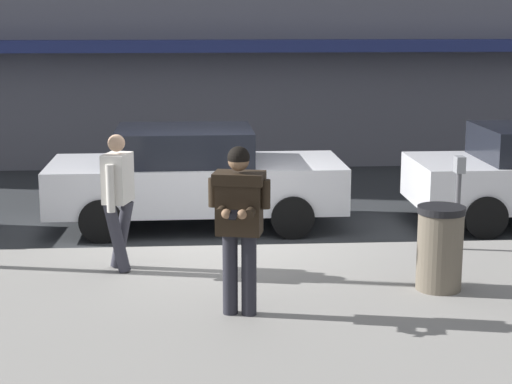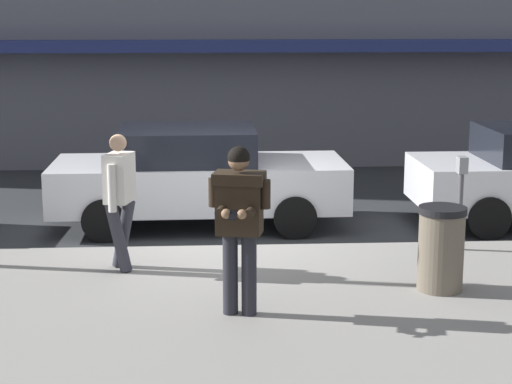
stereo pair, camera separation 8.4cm
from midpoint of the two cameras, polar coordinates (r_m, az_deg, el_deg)
ground_plane at (r=12.00m, az=-2.25°, el=-3.96°), size 80.00×80.00×0.00m
sidewalk at (r=9.34m, az=4.30°, el=-8.21°), size 32.00×5.30×0.14m
curb_paint_line at (r=12.11m, az=2.49°, el=-3.80°), size 28.00×0.12×0.01m
parked_sedan_mid at (r=13.27m, az=-3.79°, el=1.07°), size 4.52×1.97×1.54m
man_texting_on_phone at (r=8.83m, az=-0.85°, el=-1.36°), size 0.64×0.63×1.81m
pedestrian_in_light_coat at (r=10.58m, az=-8.85°, el=-0.08°), size 0.40×0.58×1.70m
parking_meter at (r=11.69m, az=13.70°, el=0.18°), size 0.12×0.18×1.27m
trash_bin at (r=10.02m, az=12.47°, el=-3.69°), size 0.55×0.55×0.98m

